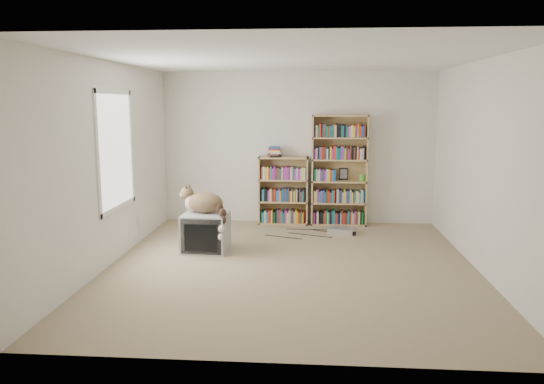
# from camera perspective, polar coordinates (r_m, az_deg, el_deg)

# --- Properties ---
(floor) EXTENTS (4.50, 5.00, 0.01)m
(floor) POSITION_cam_1_polar(r_m,az_deg,el_deg) (6.63, 2.09, -7.93)
(floor) COLOR gray
(floor) RESTS_ON ground
(wall_back) EXTENTS (4.50, 0.02, 2.50)m
(wall_back) POSITION_cam_1_polar(r_m,az_deg,el_deg) (8.85, 2.80, 4.74)
(wall_back) COLOR silver
(wall_back) RESTS_ON floor
(wall_front) EXTENTS (4.50, 0.02, 2.50)m
(wall_front) POSITION_cam_1_polar(r_m,az_deg,el_deg) (3.90, 0.71, -1.40)
(wall_front) COLOR silver
(wall_front) RESTS_ON floor
(wall_left) EXTENTS (0.02, 5.00, 2.50)m
(wall_left) POSITION_cam_1_polar(r_m,az_deg,el_deg) (6.83, -17.08, 2.91)
(wall_left) COLOR silver
(wall_left) RESTS_ON floor
(wall_right) EXTENTS (0.02, 5.00, 2.50)m
(wall_right) POSITION_cam_1_polar(r_m,az_deg,el_deg) (6.67, 21.88, 2.49)
(wall_right) COLOR silver
(wall_right) RESTS_ON floor
(ceiling) EXTENTS (4.50, 5.00, 0.02)m
(ceiling) POSITION_cam_1_polar(r_m,az_deg,el_deg) (6.34, 2.23, 14.15)
(ceiling) COLOR white
(ceiling) RESTS_ON wall_back
(window) EXTENTS (0.02, 1.22, 1.52)m
(window) POSITION_cam_1_polar(r_m,az_deg,el_deg) (7.00, -16.45, 4.32)
(window) COLOR white
(window) RESTS_ON wall_left
(crt_tv) EXTENTS (0.62, 0.57, 0.52)m
(crt_tv) POSITION_cam_1_polar(r_m,az_deg,el_deg) (7.28, -7.12, -4.32)
(crt_tv) COLOR #A2A2A5
(crt_tv) RESTS_ON floor
(cat) EXTENTS (0.74, 0.66, 0.62)m
(cat) POSITION_cam_1_polar(r_m,az_deg,el_deg) (7.21, -7.02, -1.49)
(cat) COLOR #372316
(cat) RESTS_ON crt_tv
(bookcase_tall) EXTENTS (0.90, 0.30, 1.80)m
(bookcase_tall) POSITION_cam_1_polar(r_m,az_deg,el_deg) (8.76, 7.23, 2.04)
(bookcase_tall) COLOR tan
(bookcase_tall) RESTS_ON floor
(bookcase_short) EXTENTS (0.81, 0.30, 1.12)m
(bookcase_short) POSITION_cam_1_polar(r_m,az_deg,el_deg) (8.81, 1.23, -0.10)
(bookcase_short) COLOR tan
(bookcase_short) RESTS_ON floor
(book_stack) EXTENTS (0.20, 0.26, 0.17)m
(book_stack) POSITION_cam_1_polar(r_m,az_deg,el_deg) (8.70, 0.31, 4.34)
(book_stack) COLOR red
(book_stack) RESTS_ON bookcase_short
(green_mug) EXTENTS (0.10, 0.10, 0.11)m
(green_mug) POSITION_cam_1_polar(r_m,az_deg,el_deg) (8.78, 9.67, 1.55)
(green_mug) COLOR green
(green_mug) RESTS_ON bookcase_tall
(framed_print) EXTENTS (0.15, 0.05, 0.19)m
(framed_print) POSITION_cam_1_polar(r_m,az_deg,el_deg) (8.85, 7.70, 1.95)
(framed_print) COLOR black
(framed_print) RESTS_ON bookcase_tall
(dvd_player) EXTENTS (0.46, 0.38, 0.09)m
(dvd_player) POSITION_cam_1_polar(r_m,az_deg,el_deg) (8.27, 7.53, -4.14)
(dvd_player) COLOR silver
(dvd_player) RESTS_ON floor
(wall_outlet) EXTENTS (0.01, 0.08, 0.13)m
(wall_outlet) POSITION_cam_1_polar(r_m,az_deg,el_deg) (7.85, -14.16, -3.03)
(wall_outlet) COLOR silver
(wall_outlet) RESTS_ON wall_left
(floor_cables) EXTENTS (1.20, 0.70, 0.01)m
(floor_cables) POSITION_cam_1_polar(r_m,az_deg,el_deg) (8.25, 4.73, -4.41)
(floor_cables) COLOR black
(floor_cables) RESTS_ON floor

